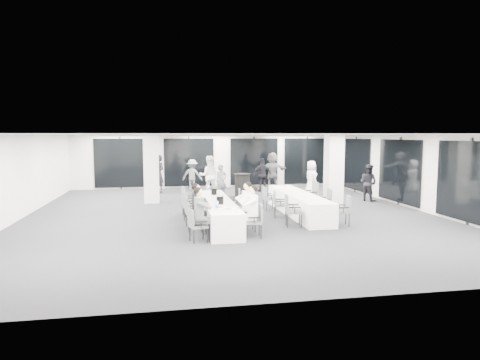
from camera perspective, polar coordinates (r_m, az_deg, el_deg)
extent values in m
cube|color=#25252A|center=(15.06, -1.25, -4.65)|extent=(14.00, 16.00, 0.02)
cube|color=white|center=(14.80, -1.27, 6.14)|extent=(14.00, 16.00, 0.02)
cube|color=silver|center=(15.45, -27.91, 0.20)|extent=(0.02, 16.00, 2.80)
cube|color=silver|center=(17.36, 22.27, 1.01)|extent=(0.02, 16.00, 2.80)
cube|color=silver|center=(22.79, -4.31, 2.53)|extent=(14.00, 0.02, 2.80)
cube|color=silver|center=(7.12, 8.58, -5.19)|extent=(14.00, 0.02, 2.80)
cube|color=black|center=(22.72, -4.30, 2.39)|extent=(13.60, 0.06, 2.50)
cube|color=black|center=(18.18, 20.40, 1.13)|extent=(0.06, 14.00, 2.50)
cube|color=silver|center=(17.89, -11.74, 1.47)|extent=(0.60, 0.60, 2.80)
cube|color=silver|center=(16.96, 12.39, 1.21)|extent=(0.60, 0.60, 2.80)
cube|color=silver|center=(13.42, -3.07, -4.31)|extent=(0.90, 5.00, 0.75)
cube|color=silver|center=(15.15, 7.75, -3.17)|extent=(0.90, 5.00, 0.75)
cylinder|color=black|center=(19.29, 0.29, -0.71)|extent=(0.66, 0.66, 1.04)
cylinder|color=black|center=(19.24, 0.29, 0.82)|extent=(0.75, 0.75, 0.02)
cube|color=#4B4D52|center=(11.25, -5.57, -6.14)|extent=(0.51, 0.53, 0.07)
cube|color=#4B4D52|center=(11.14, -6.57, -4.97)|extent=(0.15, 0.42, 0.42)
cylinder|color=black|center=(11.42, -6.72, -7.13)|extent=(0.03, 0.03, 0.38)
cylinder|color=black|center=(11.08, -6.17, -7.53)|extent=(0.03, 0.03, 0.38)
cylinder|color=black|center=(11.53, -4.97, -6.99)|extent=(0.03, 0.03, 0.38)
cylinder|color=black|center=(11.19, -4.37, -7.38)|extent=(0.03, 0.03, 0.38)
cube|color=black|center=(11.43, -5.93, -5.15)|extent=(0.31, 0.11, 0.04)
cube|color=black|center=(11.01, -5.21, -5.58)|extent=(0.31, 0.11, 0.04)
cube|color=#4B4D52|center=(12.15, -5.90, -5.23)|extent=(0.44, 0.46, 0.07)
cube|color=#4B4D52|center=(12.08, -6.87, -4.11)|extent=(0.07, 0.42, 0.42)
cylinder|color=black|center=(12.36, -6.84, -6.12)|extent=(0.03, 0.03, 0.38)
cylinder|color=black|center=(12.00, -6.68, -6.48)|extent=(0.03, 0.03, 0.38)
cylinder|color=black|center=(12.39, -5.13, -6.06)|extent=(0.03, 0.03, 0.38)
cylinder|color=black|center=(12.04, -4.92, -6.43)|extent=(0.03, 0.03, 0.38)
cube|color=black|center=(12.34, -6.03, -4.32)|extent=(0.31, 0.05, 0.04)
cube|color=black|center=(11.89, -5.79, -4.71)|extent=(0.31, 0.05, 0.04)
cube|color=#4B4D52|center=(12.94, -6.16, -4.38)|extent=(0.51, 0.52, 0.08)
cube|color=#4B4D52|center=(12.86, -7.15, -3.23)|extent=(0.11, 0.46, 0.46)
cylinder|color=black|center=(13.15, -7.16, -5.31)|extent=(0.04, 0.04, 0.41)
cylinder|color=black|center=(12.76, -6.89, -5.65)|extent=(0.04, 0.04, 0.41)
cylinder|color=black|center=(13.21, -5.44, -5.24)|extent=(0.04, 0.04, 0.41)
cylinder|color=black|center=(12.83, -5.12, -5.57)|extent=(0.04, 0.04, 0.41)
cube|color=black|center=(13.15, -6.35, -3.46)|extent=(0.34, 0.07, 0.04)
cube|color=black|center=(12.67, -5.98, -3.82)|extent=(0.34, 0.07, 0.04)
cube|color=#4B4D52|center=(13.95, -6.45, -3.63)|extent=(0.56, 0.58, 0.08)
cube|color=#4B4D52|center=(13.85, -7.32, -2.59)|extent=(0.17, 0.46, 0.46)
cylinder|color=black|center=(14.12, -7.45, -4.53)|extent=(0.04, 0.04, 0.41)
cylinder|color=black|center=(13.75, -6.97, -4.81)|extent=(0.04, 0.04, 0.41)
cylinder|color=black|center=(14.24, -5.91, -4.43)|extent=(0.04, 0.04, 0.41)
cylinder|color=black|center=(13.87, -5.40, -4.70)|extent=(0.04, 0.04, 0.41)
cube|color=black|center=(14.16, -6.76, -2.80)|extent=(0.34, 0.12, 0.04)
cube|color=black|center=(13.69, -6.14, -3.09)|extent=(0.34, 0.12, 0.04)
cube|color=#4B4D52|center=(14.86, -6.67, -2.93)|extent=(0.56, 0.58, 0.09)
cube|color=#4B4D52|center=(14.77, -7.57, -1.87)|extent=(0.14, 0.49, 0.49)
cylinder|color=black|center=(15.06, -7.62, -3.82)|extent=(0.04, 0.04, 0.44)
cylinder|color=black|center=(14.65, -7.30, -4.09)|extent=(0.04, 0.04, 0.44)
cylinder|color=black|center=(15.15, -6.03, -3.75)|extent=(0.04, 0.04, 0.44)
cylinder|color=black|center=(14.74, -5.67, -4.01)|extent=(0.04, 0.04, 0.44)
cube|color=black|center=(15.09, -6.88, -2.10)|extent=(0.36, 0.10, 0.04)
cube|color=black|center=(14.57, -6.46, -2.38)|extent=(0.36, 0.10, 0.04)
cube|color=#4B4D52|center=(11.65, 1.77, -5.60)|extent=(0.48, 0.49, 0.08)
cube|color=#4B4D52|center=(11.63, 2.81, -4.32)|extent=(0.09, 0.45, 0.44)
cylinder|color=black|center=(11.54, 2.84, -6.91)|extent=(0.03, 0.03, 0.39)
cylinder|color=black|center=(11.91, 2.57, -6.50)|extent=(0.03, 0.03, 0.39)
cylinder|color=black|center=(11.49, 0.93, -6.96)|extent=(0.03, 0.03, 0.39)
cylinder|color=black|center=(11.86, 0.72, -6.55)|extent=(0.03, 0.03, 0.39)
cube|color=black|center=(11.38, 1.92, -5.03)|extent=(0.33, 0.06, 0.04)
cube|color=black|center=(11.85, 1.62, -4.59)|extent=(0.33, 0.06, 0.04)
cube|color=#4B4D52|center=(12.41, 1.02, -4.90)|extent=(0.44, 0.46, 0.08)
cube|color=#4B4D52|center=(12.40, 1.98, -3.70)|extent=(0.06, 0.44, 0.44)
cylinder|color=black|center=(12.31, 2.06, -6.10)|extent=(0.03, 0.03, 0.39)
cylinder|color=black|center=(12.67, 1.72, -5.74)|extent=(0.03, 0.03, 0.39)
cylinder|color=black|center=(12.24, 0.30, -6.16)|extent=(0.03, 0.03, 0.39)
cylinder|color=black|center=(12.61, 0.01, -5.80)|extent=(0.03, 0.03, 0.39)
cube|color=black|center=(12.15, 1.22, -4.36)|extent=(0.32, 0.04, 0.04)
cube|color=black|center=(12.61, 0.83, -3.98)|extent=(0.32, 0.04, 0.04)
cube|color=#4B4D52|center=(13.28, 0.27, -3.92)|extent=(0.56, 0.58, 0.09)
cube|color=#4B4D52|center=(13.24, 1.31, -2.66)|extent=(0.13, 0.50, 0.50)
cylinder|color=black|center=(13.12, 1.26, -5.21)|extent=(0.04, 0.04, 0.44)
cylinder|color=black|center=(13.55, 1.16, -4.86)|extent=(0.04, 0.04, 0.44)
cylinder|color=black|center=(13.10, -0.64, -5.23)|extent=(0.04, 0.04, 0.44)
cylinder|color=black|center=(13.53, -0.68, -4.87)|extent=(0.04, 0.04, 0.44)
cube|color=black|center=(12.98, 0.32, -3.32)|extent=(0.37, 0.09, 0.04)
cube|color=black|center=(13.51, 0.23, -2.95)|extent=(0.37, 0.09, 0.04)
cube|color=#4B4D52|center=(14.09, -0.32, -3.56)|extent=(0.47, 0.48, 0.08)
cube|color=#4B4D52|center=(14.09, 0.52, -2.49)|extent=(0.08, 0.44, 0.44)
cylinder|color=black|center=(13.99, 0.62, -4.61)|extent=(0.03, 0.03, 0.39)
cylinder|color=black|center=(14.35, 0.26, -4.34)|extent=(0.03, 0.03, 0.39)
cylinder|color=black|center=(13.90, -0.93, -4.68)|extent=(0.03, 0.03, 0.39)
cylinder|color=black|center=(14.27, -1.25, -4.40)|extent=(0.03, 0.03, 0.39)
cube|color=black|center=(13.83, -0.11, -3.06)|extent=(0.33, 0.06, 0.04)
cube|color=black|center=(14.29, -0.53, -2.76)|extent=(0.33, 0.06, 0.04)
cube|color=#4B4D52|center=(14.94, -0.89, -3.02)|extent=(0.51, 0.52, 0.08)
cube|color=#4B4D52|center=(14.90, -0.08, -2.04)|extent=(0.13, 0.44, 0.44)
cylinder|color=black|center=(14.79, -0.14, -4.03)|extent=(0.03, 0.03, 0.39)
cylinder|color=black|center=(15.17, -0.16, -3.78)|extent=(0.03, 0.03, 0.39)
cylinder|color=black|center=(14.79, -1.63, -4.04)|extent=(0.03, 0.03, 0.39)
cylinder|color=black|center=(15.17, -1.61, -3.78)|extent=(0.03, 0.03, 0.39)
cube|color=black|center=(14.68, -0.89, -2.54)|extent=(0.33, 0.09, 0.04)
cube|color=black|center=(15.15, -0.89, -2.27)|extent=(0.33, 0.09, 0.04)
cube|color=#4B4D52|center=(13.10, 7.18, -4.21)|extent=(0.55, 0.57, 0.08)
cube|color=#4B4D52|center=(13.03, 6.21, -3.02)|extent=(0.15, 0.47, 0.47)
cylinder|color=black|center=(13.32, 6.19, -5.13)|extent=(0.04, 0.04, 0.42)
cylinder|color=black|center=(12.92, 6.37, -5.48)|extent=(0.04, 0.04, 0.42)
cylinder|color=black|center=(13.37, 7.94, -5.11)|extent=(0.04, 0.04, 0.42)
cylinder|color=black|center=(12.97, 8.18, -5.46)|extent=(0.04, 0.04, 0.42)
cube|color=black|center=(13.32, 7.07, -3.28)|extent=(0.35, 0.10, 0.04)
cube|color=black|center=(12.82, 7.32, -3.65)|extent=(0.35, 0.10, 0.04)
cube|color=#4B4D52|center=(14.54, 5.42, -3.34)|extent=(0.52, 0.53, 0.07)
cube|color=#4B4D52|center=(14.49, 4.62, -2.35)|extent=(0.15, 0.43, 0.43)
cylinder|color=black|center=(14.75, 4.65, -4.10)|extent=(0.03, 0.03, 0.38)
cylinder|color=black|center=(14.39, 4.70, -4.36)|extent=(0.03, 0.03, 0.38)
cylinder|color=black|center=(14.77, 6.11, -4.10)|extent=(0.03, 0.03, 0.38)
cylinder|color=black|center=(14.40, 6.20, -4.36)|extent=(0.03, 0.03, 0.38)
cube|color=black|center=(14.75, 5.38, -2.58)|extent=(0.32, 0.11, 0.04)
cube|color=black|center=(14.28, 5.47, -2.86)|extent=(0.32, 0.11, 0.04)
cube|color=#4B4D52|center=(16.02, 3.96, -2.51)|extent=(0.45, 0.47, 0.07)
cube|color=#4B4D52|center=(15.92, 3.28, -1.67)|extent=(0.09, 0.42, 0.42)
cylinder|color=black|center=(16.17, 3.14, -3.22)|extent=(0.03, 0.03, 0.37)
cylinder|color=black|center=(15.83, 3.54, -3.42)|extent=(0.03, 0.03, 0.37)
cylinder|color=black|center=(16.28, 4.35, -3.16)|extent=(0.03, 0.03, 0.37)
cylinder|color=black|center=(15.94, 4.78, -3.36)|extent=(0.03, 0.03, 0.37)
cube|color=black|center=(16.21, 3.70, -1.86)|extent=(0.31, 0.06, 0.04)
cube|color=black|center=(15.78, 4.22, -2.07)|extent=(0.31, 0.06, 0.04)
cube|color=#4B4D52|center=(13.55, 13.37, -4.10)|extent=(0.51, 0.53, 0.08)
cube|color=#4B4D52|center=(13.56, 14.27, -2.99)|extent=(0.13, 0.45, 0.45)
cylinder|color=black|center=(13.45, 14.35, -5.22)|extent=(0.03, 0.03, 0.40)
cylinder|color=black|center=(13.82, 13.94, -4.92)|extent=(0.03, 0.03, 0.40)
cylinder|color=black|center=(13.36, 12.74, -5.26)|extent=(0.03, 0.03, 0.40)
cylinder|color=black|center=(13.73, 12.36, -4.95)|extent=(0.03, 0.03, 0.40)
cube|color=black|center=(13.29, 13.64, -3.58)|extent=(0.33, 0.09, 0.04)
cube|color=black|center=(13.75, 13.14, -3.25)|extent=(0.33, 0.09, 0.04)
cube|color=#4B4D52|center=(14.97, 11.01, -3.06)|extent=(0.50, 0.51, 0.08)
cube|color=#4B4D52|center=(14.99, 11.83, -2.03)|extent=(0.10, 0.46, 0.46)
cylinder|color=black|center=(14.88, 11.93, -4.08)|extent=(0.04, 0.04, 0.41)
cylinder|color=black|center=(15.25, 11.50, -3.82)|extent=(0.04, 0.04, 0.41)
cylinder|color=black|center=(14.77, 10.46, -4.12)|extent=(0.04, 0.04, 0.41)
cylinder|color=black|center=(15.15, 10.06, -3.87)|extent=(0.04, 0.04, 0.41)
cube|color=black|center=(14.71, 11.29, -2.56)|extent=(0.34, 0.07, 0.04)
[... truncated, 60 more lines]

